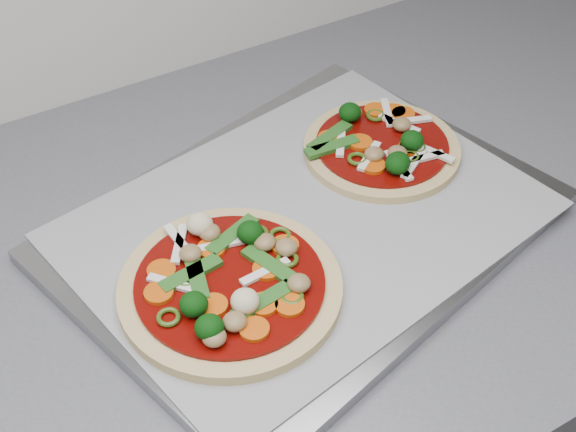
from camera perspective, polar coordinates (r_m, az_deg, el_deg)
countertop at (r=0.74m, az=-15.67°, el=-7.89°), size 3.60×0.60×0.04m
baking_tray at (r=0.76m, az=1.22°, el=-0.68°), size 0.51×0.43×0.01m
parchment at (r=0.76m, az=1.23°, el=-0.23°), size 0.47×0.38×0.00m
pizza_left at (r=0.69m, az=-4.14°, el=-4.84°), size 0.20×0.20×0.03m
pizza_right at (r=0.83m, az=6.71°, el=4.97°), size 0.21×0.21×0.03m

